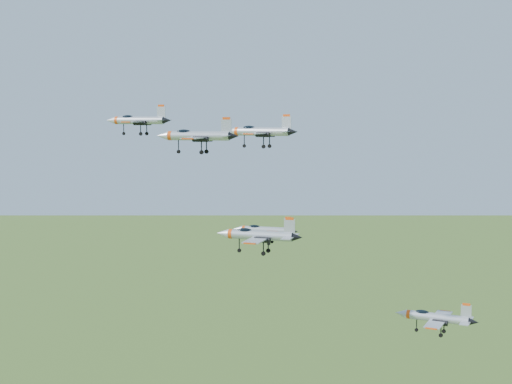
% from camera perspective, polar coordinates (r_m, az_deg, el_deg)
% --- Properties ---
extents(jet_lead, '(13.84, 11.46, 3.70)m').
position_cam_1_polar(jet_lead, '(138.36, -9.47, 5.69)').
color(jet_lead, '#ABB0B8').
extents(jet_left_high, '(12.98, 10.70, 3.47)m').
position_cam_1_polar(jet_left_high, '(115.99, 0.30, 4.88)').
color(jet_left_high, '#ABB0B8').
extents(jet_right_high, '(12.07, 10.08, 3.23)m').
position_cam_1_polar(jet_right_high, '(99.26, -4.82, 4.52)').
color(jet_right_high, '#ABB0B8').
extents(jet_left_low, '(10.93, 9.09, 2.92)m').
position_cam_1_polar(jet_left_low, '(115.10, 0.66, -3.06)').
color(jet_left_low, '#ABB0B8').
extents(jet_right_low, '(13.31, 11.02, 3.56)m').
position_cam_1_polar(jet_right_low, '(104.51, 0.13, -3.46)').
color(jet_right_low, '#ABB0B8').
extents(jet_trail, '(12.45, 10.28, 3.33)m').
position_cam_1_polar(jet_trail, '(111.15, 14.11, -9.68)').
color(jet_trail, '#ABB0B8').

